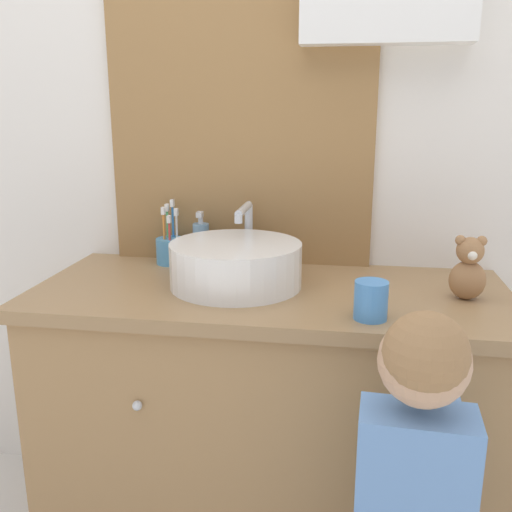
{
  "coord_description": "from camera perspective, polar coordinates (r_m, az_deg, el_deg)",
  "views": [
    {
      "loc": [
        0.19,
        -1.1,
        1.26
      ],
      "look_at": [
        -0.03,
        0.28,
        0.89
      ],
      "focal_mm": 40.0,
      "sensor_mm": 36.0,
      "label": 1
    }
  ],
  "objects": [
    {
      "name": "soap_dispenser",
      "position": [
        1.73,
        -5.5,
        1.3
      ],
      "size": [
        0.05,
        0.05,
        0.16
      ],
      "color": "#6B93B2",
      "rests_on": "vanity_counter"
    },
    {
      "name": "sink_basin",
      "position": [
        1.52,
        -1.99,
        -0.73
      ],
      "size": [
        0.35,
        0.4,
        0.2
      ],
      "color": "white",
      "rests_on": "vanity_counter"
    },
    {
      "name": "vanity_counter",
      "position": [
        1.68,
        1.3,
        -16.15
      ],
      "size": [
        1.25,
        0.55,
        0.79
      ],
      "color": "#A37A4C",
      "rests_on": "ground_plane"
    },
    {
      "name": "wall_back",
      "position": [
        1.73,
        3.16,
        15.35
      ],
      "size": [
        3.2,
        0.18,
        2.5
      ],
      "color": "silver",
      "rests_on": "ground_plane"
    },
    {
      "name": "teddy_bear",
      "position": [
        1.5,
        20.47,
        -1.27
      ],
      "size": [
        0.09,
        0.08,
        0.16
      ],
      "color": "#9E7047",
      "rests_on": "vanity_counter"
    },
    {
      "name": "toothbrush_holder",
      "position": [
        1.76,
        -8.51,
        0.71
      ],
      "size": [
        0.09,
        0.09,
        0.19
      ],
      "color": "#4C93C6",
      "rests_on": "vanity_counter"
    },
    {
      "name": "drinking_cup",
      "position": [
        1.31,
        11.42,
        -4.36
      ],
      "size": [
        0.08,
        0.08,
        0.09
      ],
      "primitive_type": "cylinder",
      "color": "#4789D1",
      "rests_on": "vanity_counter"
    },
    {
      "name": "child_figure",
      "position": [
        1.2,
        15.49,
        -22.46
      ],
      "size": [
        0.23,
        0.45,
        0.92
      ],
      "color": "slate",
      "rests_on": "ground_plane"
    }
  ]
}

